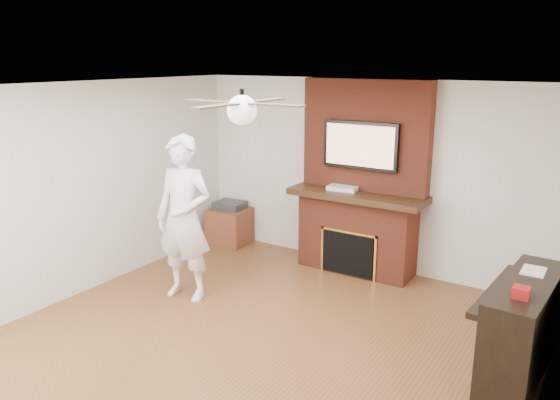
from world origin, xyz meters
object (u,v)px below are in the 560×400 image
Objects in this scene: fireplace at (360,197)px; piano at (522,327)px; side_table at (230,224)px; person at (184,218)px.

piano is (2.28, -1.59, -0.51)m from fireplace.
side_table is 0.46× the size of piano.
fireplace is 2.32m from person.
piano is at bearing -4.06° from person.
fireplace is at bearing -2.63° from side_table.
fireplace reaches higher than person.
side_table is at bearing 103.60° from person.
piano is at bearing -34.89° from fireplace.
fireplace is 3.85× the size of side_table.
person is (-1.34, -1.89, -0.03)m from fireplace.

